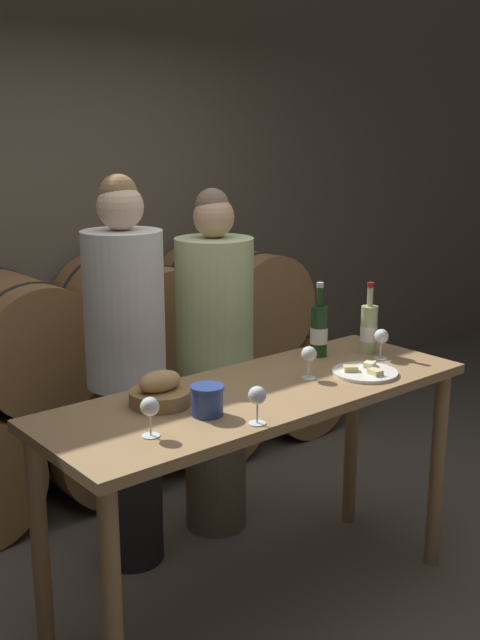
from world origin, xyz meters
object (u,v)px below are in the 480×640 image
wine_bottle_white (369,329)px  cheese_plate (365,372)px  tasting_table (261,423)px  wine_bottle_red (319,331)px  person_left (127,374)px  bread_basket (160,392)px  wine_glass_center (309,356)px  wine_glass_right (381,338)px  wine_glass_far_left (150,408)px  wine_glass_left (257,397)px  person_right (215,364)px  blue_crock (207,399)px

wine_bottle_white → cheese_plate: bearing=-141.3°
tasting_table → wine_bottle_red: (0.49, 0.17, 0.25)m
wine_bottle_white → person_left: bearing=147.0°
tasting_table → wine_bottle_red: size_ratio=5.34×
bread_basket → cheese_plate: size_ratio=0.84×
tasting_table → wine_glass_center: size_ratio=13.18×
wine_bottle_red → wine_glass_right: 0.27m
person_left → wine_bottle_white: (0.90, -0.59, 0.17)m
cheese_plate → person_left: bearing=129.7°
wine_bottle_white → wine_glass_center: size_ratio=2.39×
wine_bottle_red → tasting_table: bearing=-160.5°
person_left → wine_glass_far_left: person_left is taller
wine_glass_far_left → wine_glass_center: (0.81, 0.09, 0.00)m
tasting_table → wine_glass_left: bearing=-133.2°
wine_bottle_white → wine_glass_right: size_ratio=2.39×
wine_bottle_white → wine_glass_far_left: size_ratio=2.39×
tasting_table → wine_glass_far_left: 0.64m
person_left → person_right: size_ratio=1.05×
wine_glass_right → wine_glass_left: bearing=-166.0°
cheese_plate → wine_glass_center: size_ratio=2.00×
wine_glass_far_left → wine_glass_center: size_ratio=1.00×
cheese_plate → wine_glass_right: wine_glass_right is taller
blue_crock → wine_glass_center: bearing=6.1°
wine_glass_right → person_left: bearing=141.6°
wine_bottle_red → wine_bottle_white: bearing=-27.0°
wine_bottle_white → bread_basket: bearing=178.0°
wine_glass_far_left → wine_glass_center: same height
wine_bottle_white → wine_glass_right: 0.11m
cheese_plate → wine_glass_far_left: 1.03m
person_left → wine_bottle_red: 0.86m
bread_basket → wine_glass_right: (1.06, -0.14, 0.05)m
person_left → bread_basket: (-0.19, -0.55, 0.11)m
blue_crock → cheese_plate: size_ratio=0.45×
cheese_plate → wine_glass_far_left: wine_glass_far_left is taller
wine_glass_far_left → wine_bottle_white: bearing=8.3°
wine_bottle_white → cheese_plate: size_ratio=1.20×
person_left → wine_glass_right: (0.87, -0.69, 0.16)m
person_left → wine_bottle_red: size_ratio=5.30×
wine_bottle_white → blue_crock: 1.03m
wine_glass_left → wine_bottle_white: bearing=19.1°
person_right → wine_bottle_white: bearing=-54.7°
tasting_table → wine_glass_left: (-0.24, -0.26, 0.24)m
bread_basket → wine_glass_far_left: wine_glass_far_left is taller
wine_glass_far_left → cheese_plate: bearing=-0.7°
person_left → wine_bottle_red: (0.69, -0.48, 0.18)m
wine_glass_far_left → wine_glass_right: (1.24, 0.09, 0.00)m
wine_glass_left → person_right: bearing=60.0°
tasting_table → wine_glass_left: wine_glass_left is taller
wine_glass_center → wine_glass_right: size_ratio=1.00×
wine_glass_center → wine_bottle_white: bearing=11.3°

